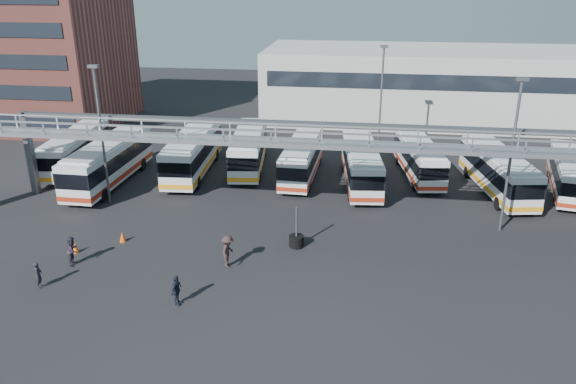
# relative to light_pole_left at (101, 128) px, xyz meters

# --- Properties ---
(ground) EXTENTS (140.00, 140.00, 0.00)m
(ground) POSITION_rel_light_pole_left_xyz_m (16.00, -8.00, -5.73)
(ground) COLOR black
(ground) RESTS_ON ground
(gantry) EXTENTS (51.40, 5.15, 7.10)m
(gantry) POSITION_rel_light_pole_left_xyz_m (16.00, -2.13, -0.22)
(gantry) COLOR #919399
(gantry) RESTS_ON ground
(apartment_building) EXTENTS (18.00, 15.00, 16.00)m
(apartment_building) POSITION_rel_light_pole_left_xyz_m (-18.00, 22.00, 2.27)
(apartment_building) COLOR brown
(apartment_building) RESTS_ON ground
(warehouse) EXTENTS (42.00, 14.00, 8.00)m
(warehouse) POSITION_rel_light_pole_left_xyz_m (28.00, 30.00, -1.73)
(warehouse) COLOR #9E9E99
(warehouse) RESTS_ON ground
(light_pole_left) EXTENTS (0.70, 0.35, 10.21)m
(light_pole_left) POSITION_rel_light_pole_left_xyz_m (0.00, 0.00, 0.00)
(light_pole_left) COLOR #4C4F54
(light_pole_left) RESTS_ON ground
(light_pole_mid) EXTENTS (0.70, 0.35, 10.21)m
(light_pole_mid) POSITION_rel_light_pole_left_xyz_m (28.00, -1.00, 0.00)
(light_pole_mid) COLOR #4C4F54
(light_pole_mid) RESTS_ON ground
(light_pole_back) EXTENTS (0.70, 0.35, 10.21)m
(light_pole_back) POSITION_rel_light_pole_left_xyz_m (20.00, 14.00, 0.00)
(light_pole_back) COLOR #4C4F54
(light_pole_back) RESTS_ON ground
(bus_0) EXTENTS (3.40, 10.72, 3.20)m
(bus_0) POSITION_rel_light_pole_left_xyz_m (-6.21, 7.09, -3.96)
(bus_0) COLOR silver
(bus_0) RESTS_ON ground
(bus_1) EXTENTS (2.88, 11.62, 3.52)m
(bus_1) POSITION_rel_light_pole_left_xyz_m (-1.63, 3.76, -3.78)
(bus_1) COLOR silver
(bus_1) RESTS_ON ground
(bus_2) EXTENTS (3.33, 11.67, 3.50)m
(bus_2) POSITION_rel_light_pole_left_xyz_m (4.32, 7.25, -3.79)
(bus_2) COLOR silver
(bus_2) RESTS_ON ground
(bus_3) EXTENTS (3.71, 11.05, 3.29)m
(bus_3) POSITION_rel_light_pole_left_xyz_m (8.75, 9.29, -3.91)
(bus_3) COLOR silver
(bus_3) RESTS_ON ground
(bus_4) EXTENTS (2.74, 10.35, 3.12)m
(bus_4) POSITION_rel_light_pole_left_xyz_m (13.63, 7.57, -4.00)
(bus_4) COLOR silver
(bus_4) RESTS_ON ground
(bus_5) EXTENTS (3.63, 10.96, 3.27)m
(bus_5) POSITION_rel_light_pole_left_xyz_m (18.56, 6.40, -3.92)
(bus_5) COLOR silver
(bus_5) RESTS_ON ground
(bus_6) EXTENTS (3.79, 10.20, 3.03)m
(bus_6) POSITION_rel_light_pole_left_xyz_m (23.32, 9.13, -4.05)
(bus_6) COLOR silver
(bus_6) RESTS_ON ground
(bus_7) EXTENTS (4.29, 11.07, 3.28)m
(bus_7) POSITION_rel_light_pole_left_xyz_m (29.07, 6.16, -3.91)
(bus_7) COLOR silver
(bus_7) RESTS_ON ground
(bus_8) EXTENTS (4.23, 10.24, 3.03)m
(bus_8) POSITION_rel_light_pole_left_xyz_m (34.56, 6.90, -4.05)
(bus_8) COLOR silver
(bus_8) RESTS_ON ground
(pedestrian_a) EXTENTS (0.51, 0.64, 1.53)m
(pedestrian_a) POSITION_rel_light_pole_left_xyz_m (1.49, -12.12, -4.96)
(pedestrian_a) COLOR black
(pedestrian_a) RESTS_ON ground
(pedestrian_b) EXTENTS (0.73, 0.91, 1.77)m
(pedestrian_b) POSITION_rel_light_pole_left_xyz_m (2.07, -9.38, -4.84)
(pedestrian_b) COLOR #2A2432
(pedestrian_b) RESTS_ON ground
(pedestrian_c) EXTENTS (0.83, 1.33, 1.98)m
(pedestrian_c) POSITION_rel_light_pole_left_xyz_m (11.17, -8.40, -4.74)
(pedestrian_c) COLOR #312020
(pedestrian_c) RESTS_ON ground
(pedestrian_d) EXTENTS (0.55, 1.02, 1.66)m
(pedestrian_d) POSITION_rel_light_pole_left_xyz_m (9.50, -12.71, -4.90)
(pedestrian_d) COLOR black
(pedestrian_d) RESTS_ON ground
(cone_left) EXTENTS (0.49, 0.49, 0.68)m
(cone_left) POSITION_rel_light_pole_left_xyz_m (3.68, -6.16, -5.39)
(cone_left) COLOR #D94F0C
(cone_left) RESTS_ON ground
(cone_right) EXTENTS (0.52, 0.52, 0.67)m
(cone_right) POSITION_rel_light_pole_left_xyz_m (1.43, -8.00, -5.39)
(cone_right) COLOR #D94F0C
(cone_right) RESTS_ON ground
(tire_stack) EXTENTS (0.94, 0.94, 2.69)m
(tire_stack) POSITION_rel_light_pole_left_xyz_m (14.80, -5.29, -5.27)
(tire_stack) COLOR black
(tire_stack) RESTS_ON ground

